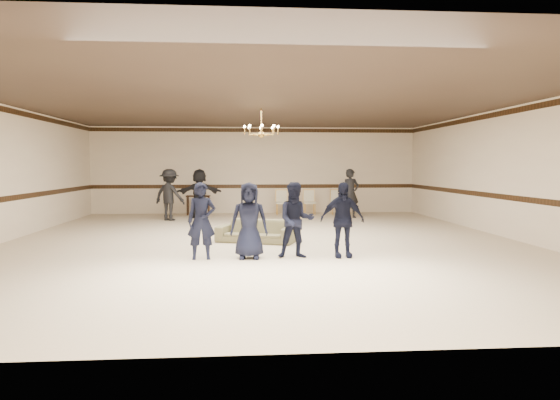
{
  "coord_description": "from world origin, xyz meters",
  "views": [
    {
      "loc": [
        -0.48,
        -11.57,
        1.78
      ],
      "look_at": [
        0.36,
        -0.5,
        1.01
      ],
      "focal_mm": 31.91,
      "sensor_mm": 36.0,
      "label": 1
    }
  ],
  "objects_px": {
    "chandelier": "(261,122)",
    "console_table": "(198,205)",
    "boy_b": "(249,221)",
    "adult_left": "(170,195)",
    "boy_c": "(296,220)",
    "boy_a": "(202,221)",
    "banquet_chair_left": "(282,203)",
    "banquet_chair_right": "(337,202)",
    "adult_right": "(351,193)",
    "boy_d": "(342,220)",
    "banquet_chair_mid": "(309,202)",
    "adult_mid": "(200,193)",
    "settee": "(256,231)"
  },
  "relations": [
    {
      "from": "chandelier",
      "to": "boy_b",
      "type": "distance_m",
      "value": 3.8
    },
    {
      "from": "boy_a",
      "to": "adult_left",
      "type": "bearing_deg",
      "value": 98.51
    },
    {
      "from": "banquet_chair_mid",
      "to": "chandelier",
      "type": "bearing_deg",
      "value": -111.5
    },
    {
      "from": "settee",
      "to": "adult_left",
      "type": "height_order",
      "value": "adult_left"
    },
    {
      "from": "boy_b",
      "to": "banquet_chair_right",
      "type": "distance_m",
      "value": 8.96
    },
    {
      "from": "adult_left",
      "to": "console_table",
      "type": "height_order",
      "value": "adult_left"
    },
    {
      "from": "adult_mid",
      "to": "banquet_chair_mid",
      "type": "distance_m",
      "value": 3.97
    },
    {
      "from": "boy_c",
      "to": "banquet_chair_mid",
      "type": "bearing_deg",
      "value": 80.76
    },
    {
      "from": "chandelier",
      "to": "banquet_chair_mid",
      "type": "distance_m",
      "value": 6.07
    },
    {
      "from": "banquet_chair_mid",
      "to": "console_table",
      "type": "relative_size",
      "value": 1.06
    },
    {
      "from": "boy_c",
      "to": "banquet_chair_left",
      "type": "distance_m",
      "value": 8.34
    },
    {
      "from": "boy_b",
      "to": "adult_left",
      "type": "height_order",
      "value": "adult_left"
    },
    {
      "from": "adult_right",
      "to": "banquet_chair_right",
      "type": "height_order",
      "value": "adult_right"
    },
    {
      "from": "banquet_chair_left",
      "to": "boy_a",
      "type": "bearing_deg",
      "value": -105.44
    },
    {
      "from": "chandelier",
      "to": "console_table",
      "type": "height_order",
      "value": "chandelier"
    },
    {
      "from": "adult_left",
      "to": "banquet_chair_left",
      "type": "height_order",
      "value": "adult_left"
    },
    {
      "from": "chandelier",
      "to": "boy_a",
      "type": "distance_m",
      "value": 3.99
    },
    {
      "from": "boy_d",
      "to": "banquet_chair_right",
      "type": "relative_size",
      "value": 1.65
    },
    {
      "from": "boy_d",
      "to": "banquet_chair_right",
      "type": "height_order",
      "value": "boy_d"
    },
    {
      "from": "boy_c",
      "to": "adult_right",
      "type": "relative_size",
      "value": 0.88
    },
    {
      "from": "banquet_chair_mid",
      "to": "banquet_chair_right",
      "type": "height_order",
      "value": "same"
    },
    {
      "from": "chandelier",
      "to": "adult_mid",
      "type": "xyz_separation_m",
      "value": [
        -1.93,
        4.37,
        -2.04
      ]
    },
    {
      "from": "adult_right",
      "to": "adult_mid",
      "type": "bearing_deg",
      "value": 160.22
    },
    {
      "from": "adult_right",
      "to": "boy_c",
      "type": "bearing_deg",
      "value": -125.67
    },
    {
      "from": "boy_c",
      "to": "adult_left",
      "type": "distance_m",
      "value": 7.58
    },
    {
      "from": "adult_right",
      "to": "banquet_chair_left",
      "type": "relative_size",
      "value": 1.87
    },
    {
      "from": "boy_a",
      "to": "adult_mid",
      "type": "height_order",
      "value": "adult_mid"
    },
    {
      "from": "adult_left",
      "to": "console_table",
      "type": "xyz_separation_m",
      "value": [
        0.76,
        1.74,
        -0.48
      ]
    },
    {
      "from": "chandelier",
      "to": "adult_right",
      "type": "height_order",
      "value": "chandelier"
    },
    {
      "from": "adult_right",
      "to": "banquet_chair_mid",
      "type": "xyz_separation_m",
      "value": [
        -1.24,
        1.24,
        -0.39
      ]
    },
    {
      "from": "boy_c",
      "to": "banquet_chair_mid",
      "type": "xyz_separation_m",
      "value": [
        1.39,
        8.33,
        -0.29
      ]
    },
    {
      "from": "boy_b",
      "to": "boy_d",
      "type": "bearing_deg",
      "value": 2.38
    },
    {
      "from": "boy_c",
      "to": "boy_a",
      "type": "bearing_deg",
      "value": -179.74
    },
    {
      "from": "boy_d",
      "to": "banquet_chair_left",
      "type": "distance_m",
      "value": 8.35
    },
    {
      "from": "banquet_chair_left",
      "to": "console_table",
      "type": "height_order",
      "value": "banquet_chair_left"
    },
    {
      "from": "chandelier",
      "to": "banquet_chair_left",
      "type": "height_order",
      "value": "chandelier"
    },
    {
      "from": "boy_b",
      "to": "adult_right",
      "type": "distance_m",
      "value": 7.92
    },
    {
      "from": "boy_c",
      "to": "console_table",
      "type": "distance_m",
      "value": 8.93
    },
    {
      "from": "boy_a",
      "to": "banquet_chair_left",
      "type": "height_order",
      "value": "boy_a"
    },
    {
      "from": "settee",
      "to": "banquet_chair_mid",
      "type": "xyz_separation_m",
      "value": [
        2.11,
        6.31,
        0.18
      ]
    },
    {
      "from": "boy_d",
      "to": "banquet_chair_mid",
      "type": "distance_m",
      "value": 8.35
    },
    {
      "from": "adult_left",
      "to": "boy_c",
      "type": "bearing_deg",
      "value": 144.18
    },
    {
      "from": "banquet_chair_right",
      "to": "boy_d",
      "type": "bearing_deg",
      "value": -105.16
    },
    {
      "from": "boy_d",
      "to": "chandelier",
      "type": "bearing_deg",
      "value": 112.56
    },
    {
      "from": "adult_left",
      "to": "adult_mid",
      "type": "height_order",
      "value": "same"
    },
    {
      "from": "boy_b",
      "to": "banquet_chair_right",
      "type": "xyz_separation_m",
      "value": [
        3.29,
        8.33,
        -0.29
      ]
    },
    {
      "from": "banquet_chair_mid",
      "to": "banquet_chair_left",
      "type": "bearing_deg",
      "value": 178.89
    },
    {
      "from": "chandelier",
      "to": "settee",
      "type": "bearing_deg",
      "value": -99.06
    },
    {
      "from": "settee",
      "to": "banquet_chair_mid",
      "type": "distance_m",
      "value": 6.65
    },
    {
      "from": "boy_b",
      "to": "boy_d",
      "type": "height_order",
      "value": "same"
    }
  ]
}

